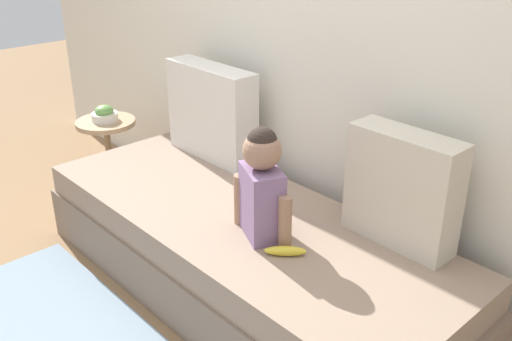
# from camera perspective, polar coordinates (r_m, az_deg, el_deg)

# --- Properties ---
(ground_plane) EXTENTS (12.00, 12.00, 0.00)m
(ground_plane) POSITION_cam_1_polar(r_m,az_deg,el_deg) (2.87, -1.34, -11.74)
(ground_plane) COLOR #93704C
(back_wall) EXTENTS (5.43, 0.10, 2.48)m
(back_wall) POSITION_cam_1_polar(r_m,az_deg,el_deg) (2.74, 7.43, 14.80)
(back_wall) COLOR silver
(back_wall) RESTS_ON ground
(couch) EXTENTS (2.23, 0.85, 0.43)m
(couch) POSITION_cam_1_polar(r_m,az_deg,el_deg) (2.75, -1.39, -8.22)
(couch) COLOR #826C5B
(couch) RESTS_ON ground
(throw_pillow_left) EXTENTS (0.59, 0.16, 0.51)m
(throw_pillow_left) POSITION_cam_1_polar(r_m,az_deg,el_deg) (3.16, -4.43, 5.78)
(throw_pillow_left) COLOR silver
(throw_pillow_left) RESTS_ON couch
(throw_pillow_right) EXTENTS (0.47, 0.16, 0.48)m
(throw_pillow_right) POSITION_cam_1_polar(r_m,az_deg,el_deg) (2.39, 14.30, -1.80)
(throw_pillow_right) COLOR beige
(throw_pillow_right) RESTS_ON couch
(toddler) EXTENTS (0.33, 0.22, 0.49)m
(toddler) POSITION_cam_1_polar(r_m,az_deg,el_deg) (2.36, 0.59, -1.34)
(toddler) COLOR gray
(toddler) RESTS_ON couch
(banana) EXTENTS (0.15, 0.15, 0.04)m
(banana) POSITION_cam_1_polar(r_m,az_deg,el_deg) (2.33, 2.93, -7.97)
(banana) COLOR yellow
(banana) RESTS_ON couch
(side_table) EXTENTS (0.37, 0.37, 0.47)m
(side_table) POSITION_cam_1_polar(r_m,az_deg,el_deg) (3.81, -14.55, 3.28)
(side_table) COLOR tan
(side_table) RESTS_ON ground
(fruit_bowl) EXTENTS (0.16, 0.16, 0.10)m
(fruit_bowl) POSITION_cam_1_polar(r_m,az_deg,el_deg) (3.76, -14.79, 5.42)
(fruit_bowl) COLOR silver
(fruit_bowl) RESTS_ON side_table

